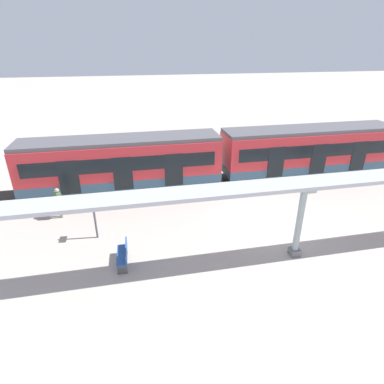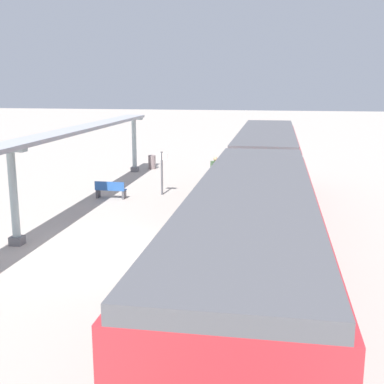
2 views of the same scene
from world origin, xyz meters
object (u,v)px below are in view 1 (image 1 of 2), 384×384
Objects in this scene: platform_info_sign at (94,213)px; passenger_waiting_near_edge at (59,199)px; train_far_carriage at (308,151)px; bench_mid_platform at (124,255)px; train_near_carriage at (122,164)px; canopy_pillar_second at (299,221)px.

platform_info_sign reaches higher than passenger_waiting_near_edge.
train_far_carriage is 7.03× the size of passenger_waiting_near_edge.
platform_info_sign reaches higher than bench_mid_platform.
train_near_carriage reaches higher than passenger_waiting_near_edge.
canopy_pillar_second is (8.43, 7.31, -0.09)m from train_near_carriage.
train_far_carriage is (0.00, 12.62, 0.00)m from train_near_carriage.
train_far_carriage is at bearing 147.77° from canopy_pillar_second.
train_near_carriage is 7.03× the size of passenger_waiting_near_edge.
platform_info_sign is (-2.30, -1.27, 0.89)m from bench_mid_platform.
canopy_pillar_second is 9.29m from platform_info_sign.
train_near_carriage is 7.97× the size of bench_mid_platform.
canopy_pillar_second is at bearing 69.65° from platform_info_sign.
train_far_carriage is 14.86m from bench_mid_platform.
train_far_carriage is 5.47× the size of platform_info_sign.
train_far_carriage is 14.96m from platform_info_sign.
train_far_carriage reaches higher than canopy_pillar_second.
train_near_carriage is 12.62m from train_far_carriage.
train_far_carriage is 3.53× the size of canopy_pillar_second.
train_far_carriage is 16.30m from passenger_waiting_near_edge.
train_far_carriage is at bearing 90.00° from train_near_carriage.
bench_mid_platform is (7.50, -0.13, -1.39)m from train_near_carriage.
platform_info_sign is (-3.23, -8.71, -0.41)m from canopy_pillar_second.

